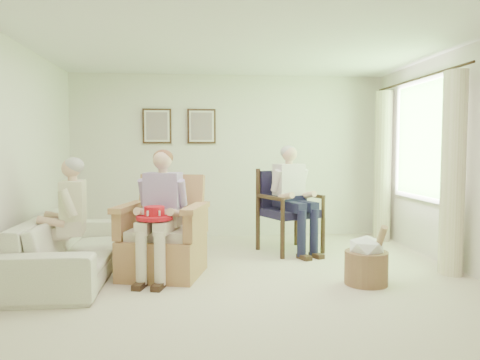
{
  "coord_description": "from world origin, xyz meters",
  "views": [
    {
      "loc": [
        -0.6,
        -4.78,
        1.45
      ],
      "look_at": [
        -0.02,
        0.85,
        1.05
      ],
      "focal_mm": 35.0,
      "sensor_mm": 36.0,
      "label": 1
    }
  ],
  "objects_px": {
    "wicker_armchair": "(163,243)",
    "red_hat": "(154,215)",
    "person_sofa": "(68,211)",
    "hatbox": "(367,260)",
    "wood_armchair": "(289,207)",
    "sofa": "(72,246)",
    "person_dark": "(291,190)",
    "person_wicker": "(162,204)"
  },
  "relations": [
    {
      "from": "wicker_armchair",
      "to": "sofa",
      "type": "xyz_separation_m",
      "value": [
        -1.01,
        0.06,
        -0.02
      ]
    },
    {
      "from": "person_wicker",
      "to": "red_hat",
      "type": "xyz_separation_m",
      "value": [
        -0.06,
        -0.19,
        -0.09
      ]
    },
    {
      "from": "wicker_armchair",
      "to": "sofa",
      "type": "bearing_deg",
      "value": -169.28
    },
    {
      "from": "hatbox",
      "to": "sofa",
      "type": "bearing_deg",
      "value": 168.17
    },
    {
      "from": "person_sofa",
      "to": "hatbox",
      "type": "relative_size",
      "value": 1.97
    },
    {
      "from": "wood_armchair",
      "to": "person_dark",
      "type": "bearing_deg",
      "value": -113.08
    },
    {
      "from": "wicker_armchair",
      "to": "wood_armchair",
      "type": "bearing_deg",
      "value": 48.01
    },
    {
      "from": "person_sofa",
      "to": "wicker_armchair",
      "type": "bearing_deg",
      "value": 88.24
    },
    {
      "from": "wicker_armchair",
      "to": "hatbox",
      "type": "height_order",
      "value": "wicker_armchair"
    },
    {
      "from": "person_wicker",
      "to": "person_dark",
      "type": "distance_m",
      "value": 2.0
    },
    {
      "from": "wicker_armchair",
      "to": "person_dark",
      "type": "height_order",
      "value": "person_dark"
    },
    {
      "from": "person_dark",
      "to": "person_sofa",
      "type": "bearing_deg",
      "value": 177.37
    },
    {
      "from": "wicker_armchair",
      "to": "person_wicker",
      "type": "relative_size",
      "value": 0.81
    },
    {
      "from": "sofa",
      "to": "person_wicker",
      "type": "relative_size",
      "value": 1.64
    },
    {
      "from": "wood_armchair",
      "to": "sofa",
      "type": "bearing_deg",
      "value": 178.28
    },
    {
      "from": "hatbox",
      "to": "red_hat",
      "type": "bearing_deg",
      "value": 173.37
    },
    {
      "from": "person_dark",
      "to": "person_sofa",
      "type": "distance_m",
      "value": 2.87
    },
    {
      "from": "person_wicker",
      "to": "wicker_armchair",
      "type": "bearing_deg",
      "value": 104.35
    },
    {
      "from": "red_hat",
      "to": "person_wicker",
      "type": "bearing_deg",
      "value": 71.63
    },
    {
      "from": "wood_armchair",
      "to": "person_sofa",
      "type": "xyz_separation_m",
      "value": [
        -2.69,
        -1.19,
        0.14
      ]
    },
    {
      "from": "wood_armchair",
      "to": "person_dark",
      "type": "relative_size",
      "value": 0.77
    },
    {
      "from": "wood_armchair",
      "to": "person_sofa",
      "type": "bearing_deg",
      "value": -179.28
    },
    {
      "from": "wicker_armchair",
      "to": "person_dark",
      "type": "distance_m",
      "value": 1.98
    },
    {
      "from": "person_dark",
      "to": "red_hat",
      "type": "xyz_separation_m",
      "value": [
        -1.74,
        -1.28,
        -0.13
      ]
    },
    {
      "from": "person_dark",
      "to": "hatbox",
      "type": "relative_size",
      "value": 2.17
    },
    {
      "from": "wicker_armchair",
      "to": "wood_armchair",
      "type": "distance_m",
      "value": 2.03
    },
    {
      "from": "person_dark",
      "to": "wicker_armchair",
      "type": "bearing_deg",
      "value": -173.98
    },
    {
      "from": "person_wicker",
      "to": "person_dark",
      "type": "relative_size",
      "value": 0.96
    },
    {
      "from": "sofa",
      "to": "person_sofa",
      "type": "relative_size",
      "value": 1.74
    },
    {
      "from": "person_sofa",
      "to": "red_hat",
      "type": "bearing_deg",
      "value": 68.3
    },
    {
      "from": "wicker_armchair",
      "to": "red_hat",
      "type": "xyz_separation_m",
      "value": [
        -0.06,
        -0.34,
        0.38
      ]
    },
    {
      "from": "wicker_armchair",
      "to": "red_hat",
      "type": "relative_size",
      "value": 2.96
    },
    {
      "from": "wicker_armchair",
      "to": "red_hat",
      "type": "height_order",
      "value": "wicker_armchair"
    },
    {
      "from": "person_wicker",
      "to": "hatbox",
      "type": "xyz_separation_m",
      "value": [
        2.16,
        -0.45,
        -0.56
      ]
    },
    {
      "from": "sofa",
      "to": "person_wicker",
      "type": "distance_m",
      "value": 1.15
    },
    {
      "from": "wicker_armchair",
      "to": "wood_armchair",
      "type": "relative_size",
      "value": 1.01
    },
    {
      "from": "sofa",
      "to": "person_wicker",
      "type": "xyz_separation_m",
      "value": [
        1.01,
        -0.21,
        0.49
      ]
    },
    {
      "from": "sofa",
      "to": "person_sofa",
      "type": "xyz_separation_m",
      "value": [
        -0.0,
        -0.13,
        0.42
      ]
    },
    {
      "from": "wood_armchair",
      "to": "person_sofa",
      "type": "relative_size",
      "value": 0.85
    },
    {
      "from": "wood_armchair",
      "to": "person_wicker",
      "type": "height_order",
      "value": "person_wicker"
    },
    {
      "from": "person_sofa",
      "to": "hatbox",
      "type": "bearing_deg",
      "value": 74.79
    },
    {
      "from": "sofa",
      "to": "person_dark",
      "type": "relative_size",
      "value": 1.58
    }
  ]
}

